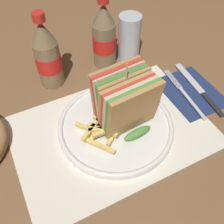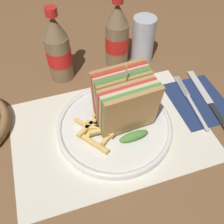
{
  "view_description": "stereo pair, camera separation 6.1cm",
  "coord_description": "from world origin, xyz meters",
  "px_view_note": "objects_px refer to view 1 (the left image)",
  "views": [
    {
      "loc": [
        -0.17,
        -0.36,
        0.51
      ],
      "look_at": [
        0.01,
        -0.01,
        0.04
      ],
      "focal_mm": 42.0,
      "sensor_mm": 36.0,
      "label": 1
    },
    {
      "loc": [
        -0.11,
        -0.39,
        0.51
      ],
      "look_at": [
        0.01,
        -0.01,
        0.04
      ],
      "focal_mm": 42.0,
      "sensor_mm": 36.0,
      "label": 2
    }
  ],
  "objects_px": {
    "fork": "(188,98)",
    "plate_main": "(116,126)",
    "knife": "(199,89)",
    "coke_bottle_far": "(104,37)",
    "glass_near": "(129,40)",
    "coke_bottle_near": "(47,56)",
    "club_sandwich": "(125,101)"
  },
  "relations": [
    {
      "from": "knife",
      "to": "coke_bottle_near",
      "type": "relative_size",
      "value": 1.05
    },
    {
      "from": "fork",
      "to": "coke_bottle_far",
      "type": "xyz_separation_m",
      "value": [
        -0.13,
        0.24,
        0.08
      ]
    },
    {
      "from": "knife",
      "to": "coke_bottle_near",
      "type": "bearing_deg",
      "value": 153.48
    },
    {
      "from": "knife",
      "to": "coke_bottle_far",
      "type": "xyz_separation_m",
      "value": [
        -0.18,
        0.22,
        0.08
      ]
    },
    {
      "from": "knife",
      "to": "glass_near",
      "type": "relative_size",
      "value": 1.61
    },
    {
      "from": "plate_main",
      "to": "coke_bottle_near",
      "type": "height_order",
      "value": "coke_bottle_near"
    },
    {
      "from": "fork",
      "to": "coke_bottle_near",
      "type": "distance_m",
      "value": 0.38
    },
    {
      "from": "club_sandwich",
      "to": "knife",
      "type": "distance_m",
      "value": 0.25
    },
    {
      "from": "club_sandwich",
      "to": "fork",
      "type": "distance_m",
      "value": 0.2
    },
    {
      "from": "knife",
      "to": "coke_bottle_near",
      "type": "xyz_separation_m",
      "value": [
        -0.34,
        0.21,
        0.08
      ]
    },
    {
      "from": "coke_bottle_near",
      "to": "coke_bottle_far",
      "type": "bearing_deg",
      "value": 3.73
    },
    {
      "from": "coke_bottle_near",
      "to": "glass_near",
      "type": "bearing_deg",
      "value": 1.05
    },
    {
      "from": "glass_near",
      "to": "coke_bottle_far",
      "type": "bearing_deg",
      "value": 175.27
    },
    {
      "from": "knife",
      "to": "coke_bottle_far",
      "type": "distance_m",
      "value": 0.3
    },
    {
      "from": "club_sandwich",
      "to": "coke_bottle_far",
      "type": "distance_m",
      "value": 0.24
    },
    {
      "from": "plate_main",
      "to": "glass_near",
      "type": "distance_m",
      "value": 0.29
    },
    {
      "from": "glass_near",
      "to": "club_sandwich",
      "type": "bearing_deg",
      "value": -121.34
    },
    {
      "from": "club_sandwich",
      "to": "knife",
      "type": "relative_size",
      "value": 0.78
    },
    {
      "from": "club_sandwich",
      "to": "coke_bottle_far",
      "type": "bearing_deg",
      "value": 75.28
    },
    {
      "from": "coke_bottle_far",
      "to": "glass_near",
      "type": "relative_size",
      "value": 1.54
    },
    {
      "from": "glass_near",
      "to": "fork",
      "type": "bearing_deg",
      "value": -78.19
    },
    {
      "from": "coke_bottle_far",
      "to": "club_sandwich",
      "type": "bearing_deg",
      "value": -104.72
    },
    {
      "from": "coke_bottle_far",
      "to": "glass_near",
      "type": "xyz_separation_m",
      "value": [
        0.08,
        -0.01,
        -0.03
      ]
    },
    {
      "from": "club_sandwich",
      "to": "coke_bottle_far",
      "type": "height_order",
      "value": "coke_bottle_far"
    },
    {
      "from": "plate_main",
      "to": "coke_bottle_far",
      "type": "bearing_deg",
      "value": 70.13
    },
    {
      "from": "fork",
      "to": "knife",
      "type": "height_order",
      "value": "fork"
    },
    {
      "from": "plate_main",
      "to": "coke_bottle_near",
      "type": "distance_m",
      "value": 0.25
    },
    {
      "from": "fork",
      "to": "plate_main",
      "type": "bearing_deg",
      "value": -175.18
    },
    {
      "from": "plate_main",
      "to": "knife",
      "type": "relative_size",
      "value": 1.26
    },
    {
      "from": "plate_main",
      "to": "glass_near",
      "type": "bearing_deg",
      "value": 54.76
    },
    {
      "from": "fork",
      "to": "coke_bottle_near",
      "type": "bearing_deg",
      "value": 147.35
    },
    {
      "from": "coke_bottle_near",
      "to": "coke_bottle_far",
      "type": "relative_size",
      "value": 1.0
    }
  ]
}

